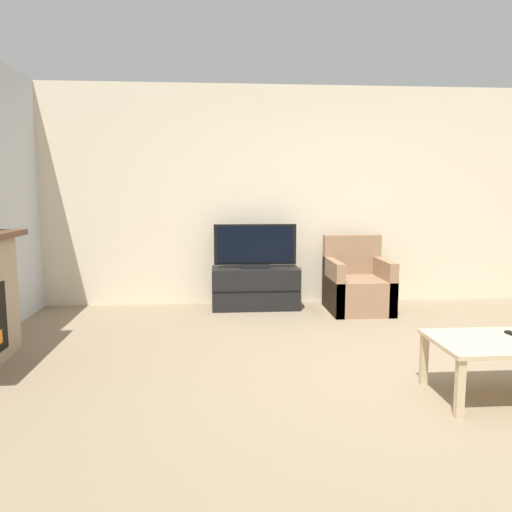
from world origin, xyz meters
name	(u,v)px	position (x,y,z in m)	size (l,w,h in m)	color
ground_plane	(400,383)	(0.00, 0.00, 0.00)	(24.00, 24.00, 0.00)	#89755B
wall_back	(324,196)	(0.00, 2.79, 1.35)	(12.00, 0.06, 2.70)	beige
tv_stand	(255,288)	(-0.89, 2.48, 0.25)	(1.04, 0.47, 0.49)	black
tv	(255,248)	(-0.89, 2.48, 0.74)	(0.99, 0.18, 0.53)	black
armchair	(357,287)	(0.31, 2.26, 0.29)	(0.70, 0.76, 0.88)	#937051
coffee_table	(500,347)	(0.57, -0.31, 0.36)	(0.90, 0.63, 0.41)	#CCB289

